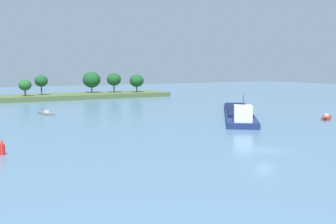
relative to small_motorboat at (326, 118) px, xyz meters
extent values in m
plane|color=slate|center=(-33.18, -16.37, -0.27)|extent=(400.00, 400.00, 0.00)
cube|color=#4C6038|center=(-32.50, 81.40, 0.49)|extent=(82.02, 17.10, 1.52)
cylinder|color=#513823|center=(-41.38, 78.47, 2.21)|extent=(0.44, 0.44, 1.91)
ellipsoid|color=#235B28|center=(-41.38, 78.47, 4.71)|extent=(3.88, 3.88, 3.49)
cylinder|color=#513823|center=(-35.53, 81.83, 2.70)|extent=(0.44, 0.44, 2.89)
ellipsoid|color=#194C23|center=(-35.53, 81.83, 5.82)|extent=(4.19, 4.19, 3.77)
cylinder|color=#513823|center=(-16.87, 85.60, 2.29)|extent=(0.44, 0.44, 2.07)
ellipsoid|color=#194C23|center=(-16.87, 85.60, 5.85)|extent=(6.32, 6.32, 5.68)
cylinder|color=#513823|center=(-9.90, 81.77, 2.60)|extent=(0.44, 0.44, 2.69)
ellipsoid|color=#194C23|center=(-9.90, 81.77, 5.97)|extent=(5.07, 5.07, 4.56)
cylinder|color=#513823|center=(-1.98, 79.47, 2.32)|extent=(0.44, 0.44, 2.13)
ellipsoid|color=#194C23|center=(-1.98, 79.47, 5.44)|extent=(5.14, 5.14, 4.63)
cube|color=maroon|center=(0.01, 0.01, -0.02)|extent=(5.60, 4.43, 0.49)
cube|color=beige|center=(0.37, 0.25, 0.47)|extent=(0.84, 0.91, 0.50)
cube|color=black|center=(-2.49, -1.66, 0.01)|extent=(0.41, 0.42, 0.56)
cube|color=navy|center=(-11.53, 13.34, 0.25)|extent=(29.22, 34.56, 1.03)
cube|color=#0F1834|center=(-10.60, 14.51, 1.01)|extent=(21.10, 24.70, 0.50)
cube|color=white|center=(-22.63, -0.51, 2.16)|extent=(4.35, 4.38, 2.80)
cylinder|color=#333338|center=(-22.63, -0.51, 4.46)|extent=(0.12, 0.12, 1.80)
cube|color=navy|center=(0.69, 28.60, 0.30)|extent=(3.77, 3.27, 0.93)
cube|color=slate|center=(-46.03, 36.73, 0.00)|extent=(2.22, 5.96, 0.54)
cube|color=beige|center=(-45.99, 36.30, 0.52)|extent=(0.86, 0.58, 0.50)
cube|color=black|center=(-46.35, 39.78, 0.01)|extent=(0.35, 0.31, 0.56)
cylinder|color=red|center=(-61.35, -2.25, 0.33)|extent=(0.70, 0.70, 1.20)
cone|color=red|center=(-61.35, -2.25, 1.28)|extent=(0.49, 0.49, 0.70)
camera|label=1|loc=(-68.98, -51.78, 9.73)|focal=43.14mm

